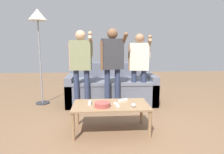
% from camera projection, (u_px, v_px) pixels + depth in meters
% --- Properties ---
extents(ground_plane, '(12.00, 12.00, 0.00)m').
position_uv_depth(ground_plane, '(120.00, 130.00, 2.82)').
color(ground_plane, brown).
extents(couch, '(1.81, 0.90, 0.82)m').
position_uv_depth(couch, '(111.00, 88.00, 4.15)').
color(couch, slate).
rests_on(couch, ground).
extents(coffee_table, '(1.06, 0.57, 0.40)m').
position_uv_depth(coffee_table, '(111.00, 107.00, 2.74)').
color(coffee_table, '#997551').
rests_on(coffee_table, ground).
extents(snack_bowl, '(0.21, 0.21, 0.06)m').
position_uv_depth(snack_bowl, '(102.00, 105.00, 2.62)').
color(snack_bowl, '#B24C47').
rests_on(snack_bowl, coffee_table).
extents(game_remote_nunchuk, '(0.06, 0.09, 0.05)m').
position_uv_depth(game_remote_nunchuk, '(134.00, 105.00, 2.62)').
color(game_remote_nunchuk, white).
rests_on(game_remote_nunchuk, coffee_table).
extents(floor_lamp, '(0.36, 0.36, 1.91)m').
position_uv_depth(floor_lamp, '(38.00, 21.00, 3.82)').
color(floor_lamp, '#2D2D33').
rests_on(floor_lamp, ground).
extents(player_left, '(0.43, 0.31, 1.48)m').
position_uv_depth(player_left, '(81.00, 61.00, 3.50)').
color(player_left, '#2D3856').
rests_on(player_left, ground).
extents(player_center, '(0.48, 0.31, 1.51)m').
position_uv_depth(player_center, '(112.00, 60.00, 3.49)').
color(player_center, '#2D3856').
rests_on(player_center, ground).
extents(player_right, '(0.42, 0.33, 1.42)m').
position_uv_depth(player_right, '(139.00, 62.00, 3.67)').
color(player_right, '#2D3856').
rests_on(player_right, ground).
extents(game_remote_wand_near, '(0.04, 0.15, 0.03)m').
position_uv_depth(game_remote_wand_near, '(90.00, 103.00, 2.74)').
color(game_remote_wand_near, white).
rests_on(game_remote_wand_near, coffee_table).
extents(game_remote_wand_far, '(0.07, 0.16, 0.03)m').
position_uv_depth(game_remote_wand_far, '(116.00, 105.00, 2.67)').
color(game_remote_wand_far, white).
rests_on(game_remote_wand_far, coffee_table).
extents(game_remote_wand_spare, '(0.15, 0.12, 0.03)m').
position_uv_depth(game_remote_wand_spare, '(123.00, 100.00, 2.87)').
color(game_remote_wand_spare, white).
rests_on(game_remote_wand_spare, coffee_table).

